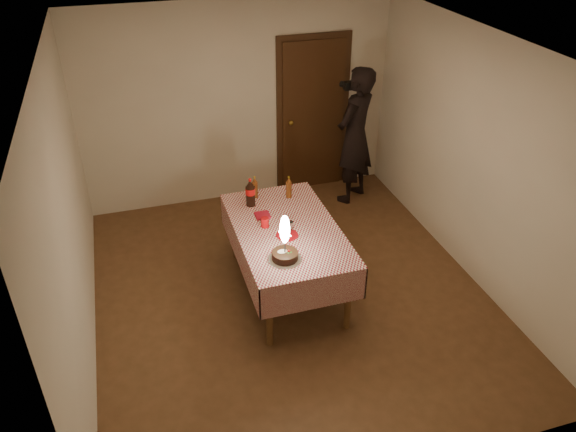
% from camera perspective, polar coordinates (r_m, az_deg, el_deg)
% --- Properties ---
extents(ground, '(4.00, 4.50, 0.01)m').
position_cam_1_polar(ground, '(6.04, 0.24, -7.81)').
color(ground, brown).
rests_on(ground, ground).
extents(room_shell, '(4.04, 4.54, 2.62)m').
position_cam_1_polar(room_shell, '(5.22, 0.39, 6.90)').
color(room_shell, silver).
rests_on(room_shell, ground).
extents(dining_table, '(1.02, 1.72, 0.78)m').
position_cam_1_polar(dining_table, '(5.70, -0.15, -2.09)').
color(dining_table, brown).
rests_on(dining_table, ground).
extents(birthday_cake, '(0.30, 0.30, 0.47)m').
position_cam_1_polar(birthday_cake, '(5.13, -0.32, -3.19)').
color(birthday_cake, white).
rests_on(birthday_cake, dining_table).
extents(red_plate, '(0.22, 0.22, 0.01)m').
position_cam_1_polar(red_plate, '(5.53, -0.09, -1.95)').
color(red_plate, '#A80B14').
rests_on(red_plate, dining_table).
extents(red_cup, '(0.08, 0.08, 0.10)m').
position_cam_1_polar(red_cup, '(5.64, -2.36, -0.65)').
color(red_cup, red).
rests_on(red_cup, dining_table).
extents(clear_cup, '(0.07, 0.07, 0.09)m').
position_cam_1_polar(clear_cup, '(5.59, 0.19, -1.00)').
color(clear_cup, white).
rests_on(clear_cup, dining_table).
extents(napkin_stack, '(0.15, 0.15, 0.02)m').
position_cam_1_polar(napkin_stack, '(5.83, -2.60, 0.08)').
color(napkin_stack, '#AB1328').
rests_on(napkin_stack, dining_table).
extents(cola_bottle, '(0.10, 0.10, 0.32)m').
position_cam_1_polar(cola_bottle, '(5.96, -3.84, 2.39)').
color(cola_bottle, black).
rests_on(cola_bottle, dining_table).
extents(amber_bottle_left, '(0.06, 0.06, 0.25)m').
position_cam_1_polar(amber_bottle_left, '(6.13, -3.39, 2.90)').
color(amber_bottle_left, '#5D2D0F').
rests_on(amber_bottle_left, dining_table).
extents(amber_bottle_right, '(0.06, 0.06, 0.25)m').
position_cam_1_polar(amber_bottle_right, '(6.12, 0.08, 2.91)').
color(amber_bottle_right, '#5D2D0F').
rests_on(amber_bottle_right, dining_table).
extents(photographer, '(0.79, 0.75, 1.82)m').
position_cam_1_polar(photographer, '(7.38, 6.81, 8.09)').
color(photographer, black).
rests_on(photographer, ground).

